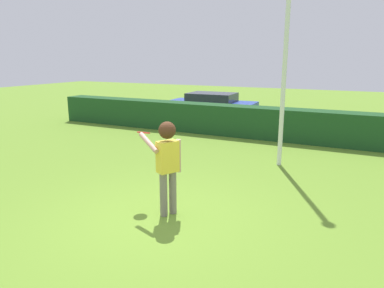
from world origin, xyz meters
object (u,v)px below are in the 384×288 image
Objects in this scene: person at (167,157)px; lamppost at (287,30)px; parked_car_blue at (212,105)px; frisbee at (144,133)px.

person is 0.27× the size of lamppost.
lamppost is 8.33m from parked_car_blue.
person is at bearing -105.33° from lamppost.
frisbee is 0.04× the size of lamppost.
lamppost is 1.52× the size of parked_car_blue.
parked_car_blue is at bearing 109.04° from person.
person is at bearing -70.96° from parked_car_blue.
lamppost is at bearing -52.90° from parked_car_blue.
frisbee is at bearing -74.27° from parked_car_blue.
lamppost reaches higher than frisbee.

